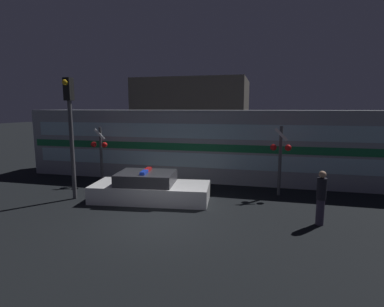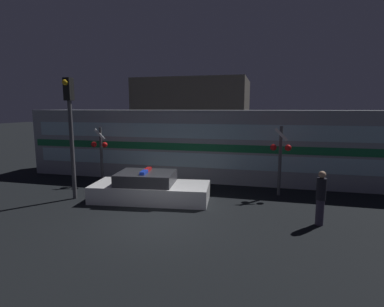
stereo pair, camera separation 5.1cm
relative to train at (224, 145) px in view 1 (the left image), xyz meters
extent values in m
plane|color=black|center=(-1.26, -6.83, -1.83)|extent=(120.00, 120.00, 0.00)
cube|color=#999EA5|center=(0.00, 0.01, 0.00)|extent=(21.53, 2.94, 3.67)
cube|color=#19723F|center=(0.00, -1.47, 0.00)|extent=(21.10, 0.03, 0.37)
cube|color=silver|center=(0.00, -1.47, -0.66)|extent=(20.46, 0.02, 0.73)
cube|color=silver|center=(0.00, -1.47, 0.81)|extent=(20.46, 0.02, 0.73)
cube|color=silver|center=(-2.35, -4.68, -1.49)|extent=(4.96, 2.46, 0.69)
cube|color=#333338|center=(-2.54, -4.70, -0.90)|extent=(2.47, 1.95, 0.48)
cube|color=blue|center=(-2.51, -4.99, -0.60)|extent=(0.26, 0.60, 0.12)
cube|color=red|center=(-2.57, -4.41, -0.60)|extent=(0.26, 0.60, 0.12)
cylinder|color=#3F384C|center=(3.99, -5.86, -1.41)|extent=(0.26, 0.26, 0.85)
cylinder|color=black|center=(3.99, -5.86, -0.63)|extent=(0.30, 0.30, 0.71)
sphere|color=tan|center=(3.99, -5.86, -0.15)|extent=(0.23, 0.23, 0.23)
cylinder|color=#4C4C51|center=(2.82, -2.66, -0.32)|extent=(0.14, 0.14, 3.03)
sphere|color=red|center=(2.52, -2.81, 0.29)|extent=(0.27, 0.27, 0.27)
sphere|color=red|center=(3.12, -2.81, 0.29)|extent=(0.27, 0.27, 0.27)
cube|color=white|center=(2.82, -2.75, 0.83)|extent=(0.58, 0.03, 0.58)
cylinder|color=#4C4C51|center=(-5.83, -2.58, -0.42)|extent=(0.14, 0.14, 2.83)
sphere|color=red|center=(-6.13, -2.73, 0.15)|extent=(0.27, 0.27, 0.27)
sphere|color=red|center=(-5.53, -2.73, 0.15)|extent=(0.27, 0.27, 0.27)
cube|color=white|center=(-5.83, -2.67, 0.66)|extent=(0.58, 0.03, 0.58)
cylinder|color=#4C4C51|center=(-5.55, -5.25, 0.21)|extent=(0.16, 0.16, 4.08)
cube|color=black|center=(-5.55, -5.25, 2.70)|extent=(0.30, 0.30, 0.90)
sphere|color=gold|center=(-5.55, -5.45, 2.95)|extent=(0.23, 0.23, 0.23)
cube|color=#47423D|center=(-3.96, 9.62, 1.24)|extent=(9.06, 6.64, 6.16)
camera|label=1|loc=(2.16, -15.92, 1.95)|focal=28.00mm
camera|label=2|loc=(2.20, -15.91, 1.95)|focal=28.00mm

